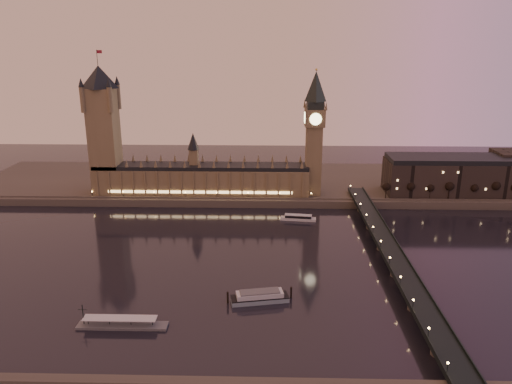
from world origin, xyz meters
TOP-DOWN VIEW (x-y plane):
  - ground at (0.00, 0.00)m, footprint 700.00×700.00m
  - far_embankment at (30.00, 165.00)m, footprint 560.00×130.00m
  - palace_of_westminster at (-40.12, 120.99)m, footprint 180.00×26.62m
  - victoria_tower at (-120.00, 121.00)m, footprint 31.68×31.68m
  - big_ben at (53.99, 120.99)m, footprint 17.68×17.68m
  - westminster_bridge at (91.61, 0.00)m, footprint 13.20×260.00m
  - city_block at (194.94, 130.93)m, footprint 155.00×45.00m
  - bare_tree_0 at (114.38, 109.00)m, footprint 6.66×6.66m
  - bare_tree_1 at (131.55, 109.00)m, footprint 6.66×6.66m
  - bare_tree_2 at (148.72, 109.00)m, footprint 6.66×6.66m
  - bare_tree_3 at (165.89, 109.00)m, footprint 6.66×6.66m
  - bare_tree_4 at (183.06, 109.00)m, footprint 6.66×6.66m
  - bare_tree_5 at (200.24, 109.00)m, footprint 6.66×6.66m
  - cruise_boat_a at (39.61, 72.87)m, footprint 27.41×8.90m
  - moored_barge at (12.58, -50.79)m, footprint 34.38×13.96m
  - pontoon_pier at (-53.06, -76.70)m, footprint 43.41×7.23m

SIDE VIEW (x-z plane):
  - ground at x=0.00m, z-range 0.00..0.00m
  - pontoon_pier at x=-53.06m, z-range -4.54..7.04m
  - cruise_boat_a at x=39.61m, z-range -0.26..4.05m
  - moored_barge at x=12.58m, z-range -0.50..5.91m
  - far_embankment at x=30.00m, z-range 0.00..6.00m
  - westminster_bridge at x=91.61m, z-range -2.13..13.17m
  - bare_tree_0 at x=114.38m, z-range 9.36..22.90m
  - bare_tree_1 at x=131.55m, z-range 9.36..22.90m
  - bare_tree_2 at x=148.72m, z-range 9.36..22.90m
  - bare_tree_3 at x=165.89m, z-range 9.36..22.90m
  - bare_tree_4 at x=183.06m, z-range 9.36..22.90m
  - bare_tree_5 at x=200.24m, z-range 9.36..22.90m
  - palace_of_westminster at x=-40.12m, z-range -4.29..47.71m
  - city_block at x=194.94m, z-range 5.24..39.24m
  - big_ben at x=53.99m, z-range 11.95..115.95m
  - victoria_tower at x=-120.00m, z-range 6.79..124.79m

